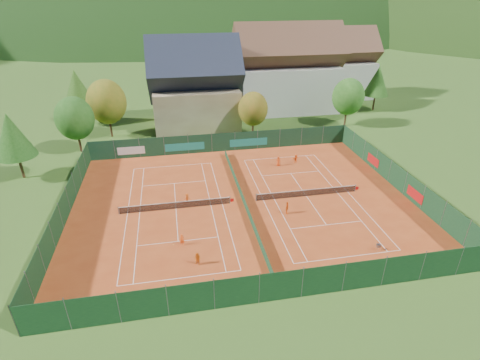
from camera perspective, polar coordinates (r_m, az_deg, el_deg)
name	(u,v)px	position (r m, az deg, el deg)	size (l,w,h in m)	color
ground	(243,202)	(45.06, 0.47, -3.43)	(600.00, 600.00, 0.00)	#30541A
clay_pad	(243,202)	(45.05, 0.47, -3.41)	(40.00, 32.00, 0.01)	#A73D18
court_markings_left	(176,209)	(44.42, -9.74, -4.33)	(11.03, 23.83, 0.00)	white
court_markings_right	(306,196)	(47.04, 10.09, -2.42)	(11.03, 23.83, 0.00)	white
tennis_net_left	(177,205)	(44.16, -9.59, -3.77)	(13.30, 0.10, 1.02)	#59595B
tennis_net_right	(308,192)	(46.85, 10.31, -1.88)	(13.30, 0.10, 1.02)	#59595B
court_divider	(243,199)	(44.80, 0.47, -2.86)	(0.03, 28.80, 1.00)	#153B21
fence_north	(221,143)	(58.53, -2.99, 5.72)	(40.00, 0.10, 3.00)	#153A24
fence_south	(281,286)	(31.70, 6.26, -15.75)	(40.00, 0.04, 3.00)	#153B1D
fence_west	(64,208)	(45.41, -25.19, -3.86)	(0.04, 32.00, 3.00)	#14371A
fence_east	(397,177)	(51.65, 22.80, 0.40)	(0.09, 32.00, 3.00)	#14371D
chalet	(195,89)	(70.05, -6.86, 13.66)	(16.20, 12.00, 16.00)	#C3B28A
hotel_block_a	(287,74)	(79.16, 7.12, 15.80)	(21.60, 11.00, 17.25)	silver
hotel_block_b	(335,67)	(91.61, 14.30, 16.29)	(17.28, 10.00, 15.50)	silver
tree_west_front	(75,118)	(62.29, -23.90, 8.58)	(5.72, 5.72, 8.69)	#4A2C1A
tree_west_mid	(107,102)	(66.99, -19.67, 11.15)	(6.44, 6.44, 9.78)	#4A2E1A
tree_west_back	(77,88)	(75.59, -23.59, 12.74)	(5.60, 5.60, 10.00)	#412B17
tree_center	(253,109)	(64.13, 2.00, 10.77)	(5.01, 5.01, 7.60)	#452918
tree_east_front	(348,97)	(71.71, 16.16, 12.10)	(5.72, 5.72, 8.69)	#482E19
tree_east_mid	(378,81)	(83.09, 20.22, 14.00)	(5.04, 5.04, 9.00)	#49321A
tree_west_side	(12,135)	(56.60, -31.44, 5.83)	(5.04, 5.04, 9.00)	#4E311B
tree_east_back	(325,71)	(86.39, 12.88, 15.89)	(7.15, 7.15, 10.86)	#462D19
mountain_backdrop	(220,83)	(280.89, -3.11, 14.52)	(820.00, 530.00, 242.00)	black
ball_hopper	(379,246)	(39.52, 20.37, -9.37)	(0.34, 0.34, 0.80)	slate
loose_ball_0	(173,244)	(38.71, -10.11, -9.65)	(0.07, 0.07, 0.07)	#CCD833
loose_ball_1	(339,266)	(36.82, 14.89, -12.49)	(0.07, 0.07, 0.07)	#CCD833
loose_ball_2	(271,184)	(49.12, 4.75, -0.67)	(0.07, 0.07, 0.07)	#CCD833
player_left_near	(182,240)	(38.18, -8.82, -9.00)	(0.46, 0.30, 1.27)	#EA5314
player_left_mid	(197,259)	(35.55, -6.50, -11.88)	(0.67, 0.52, 1.37)	#D46012
player_left_far	(187,198)	(45.00, -8.07, -2.80)	(0.84, 0.48, 1.29)	#D34D12
player_right_near	(287,208)	(42.83, 7.18, -4.22)	(0.91, 0.38, 1.56)	#E35814
player_right_far_a	(278,161)	(54.16, 5.87, 2.88)	(0.70, 0.46, 1.43)	#DE4713
player_right_far_b	(296,159)	(55.49, 8.48, 3.24)	(1.17, 0.37, 1.26)	orange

